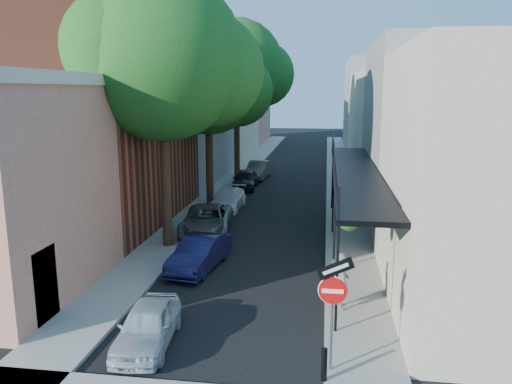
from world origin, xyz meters
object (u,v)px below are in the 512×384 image
(parked_car_b, at_px, (199,253))
(parked_car_e, at_px, (245,179))
(sign_post, at_px, (333,295))
(oak_far, at_px, (243,69))
(parked_car_a, at_px, (148,325))
(parked_car_c, at_px, (207,221))
(pedestrian, at_px, (342,281))
(parked_car_d, at_px, (228,199))
(oak_mid, at_px, (216,84))
(bollard, at_px, (324,365))
(oak_near, at_px, (174,61))
(parked_car_f, at_px, (258,170))

(parked_car_b, height_order, parked_car_e, parked_car_e)
(parked_car_e, bearing_deg, sign_post, -77.64)
(oak_far, distance_m, parked_car_e, 8.54)
(sign_post, xyz_separation_m, parked_car_e, (-5.76, 22.46, -1.37))
(parked_car_a, bearing_deg, parked_car_c, 90.11)
(parked_car_b, bearing_deg, oak_far, 102.49)
(parked_car_b, height_order, pedestrian, pedestrian)
(pedestrian, bearing_deg, parked_car_b, 50.91)
(parked_car_b, distance_m, parked_car_c, 4.68)
(parked_car_d, bearing_deg, parked_car_c, -88.33)
(oak_mid, distance_m, parked_car_e, 8.28)
(pedestrian, bearing_deg, bollard, 164.11)
(sign_post, height_order, pedestrian, sign_post)
(oak_mid, bearing_deg, oak_near, -89.63)
(parked_car_f, bearing_deg, oak_near, -88.85)
(parked_car_f, bearing_deg, sign_post, -73.77)
(parked_car_c, distance_m, pedestrian, 9.78)
(oak_near, height_order, parked_car_e, oak_near)
(bollard, xyz_separation_m, parked_car_b, (-4.77, 7.07, 0.11))
(parked_car_b, height_order, parked_car_c, parked_car_c)
(oak_mid, distance_m, parked_car_a, 17.83)
(parked_car_f, relative_size, pedestrian, 2.26)
(oak_near, xyz_separation_m, parked_car_f, (1.11, 17.46, -7.21))
(oak_mid, distance_m, parked_car_f, 11.50)
(oak_near, height_order, parked_car_a, oak_near)
(bollard, distance_m, oak_far, 28.58)
(sign_post, xyz_separation_m, parked_car_c, (-5.76, 11.20, -1.37))
(bollard, distance_m, parked_car_c, 12.94)
(sign_post, height_order, parked_car_e, sign_post)
(sign_post, xyz_separation_m, oak_far, (-6.51, 26.30, 6.22))
(sign_post, height_order, oak_far, oak_far)
(parked_car_b, xyz_separation_m, pedestrian, (5.26, -3.04, 0.39))
(oak_mid, relative_size, parked_car_a, 3.05)
(parked_car_d, xyz_separation_m, parked_car_f, (0.34, 10.45, 0.08))
(parked_car_f, bearing_deg, oak_far, -152.83)
(oak_far, xyz_separation_m, parked_car_e, (0.75, -3.84, -7.59))
(sign_post, xyz_separation_m, oak_mid, (-6.58, 17.26, 5.02))
(oak_far, relative_size, parked_car_e, 3.04)
(bollard, distance_m, oak_near, 13.78)
(parked_car_d, xyz_separation_m, parked_car_e, (0.00, 6.16, 0.08))
(parked_car_d, bearing_deg, parked_car_a, -84.98)
(oak_mid, height_order, parked_car_c, oak_mid)
(parked_car_a, bearing_deg, parked_car_f, 86.39)
(oak_mid, xyz_separation_m, parked_car_a, (1.73, -16.52, -6.49))
(parked_car_c, distance_m, parked_car_d, 5.10)
(oak_near, distance_m, parked_car_e, 15.04)
(sign_post, xyz_separation_m, oak_near, (-6.53, 9.29, 5.84))
(sign_post, relative_size, parked_car_e, 0.76)
(sign_post, height_order, parked_car_b, sign_post)
(oak_far, distance_m, parked_car_d, 12.62)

